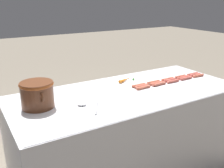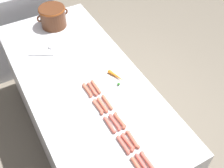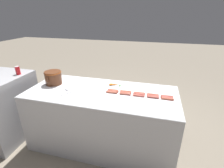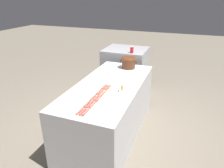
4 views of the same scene
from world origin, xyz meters
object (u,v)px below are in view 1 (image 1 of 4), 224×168
Objects in this scene: hot_dog_10 at (193,74)px; hot_dog_14 at (139,85)px; hot_dog_0 at (198,76)px; hot_dog_6 at (183,77)px; hot_dog_12 at (168,79)px; carrot at (126,80)px; hot_dog_5 at (195,75)px; hot_dog_7 at (170,80)px; hot_dog_9 at (142,86)px; serving_spoon at (87,106)px; bean_pot at (37,93)px; hot_dog_13 at (153,82)px; hot_dog_8 at (157,83)px; hot_dog_2 at (173,81)px; hot_dog_3 at (159,84)px; hot_dog_11 at (180,76)px; hot_dog_1 at (186,78)px; hot_dog_4 at (143,87)px.

hot_dog_14 is at bearing 90.10° from hot_dog_10.
hot_dog_14 is at bearing 84.28° from hot_dog_0.
hot_dog_6 is 0.18m from hot_dog_12.
hot_dog_0 is 0.87× the size of carrot.
hot_dog_5 is at bearing 11.90° from hot_dog_0.
hot_dog_0 is 0.36m from hot_dog_7.
hot_dog_9 is (0.00, 0.70, 0.00)m from hot_dog_5.
carrot reaches higher than hot_dog_7.
hot_dog_10 reaches higher than serving_spoon.
hot_dog_7 is 1.00× the size of hot_dog_9.
hot_dog_12 is 1.00× the size of hot_dog_14.
carrot is (0.26, 0.73, 0.00)m from hot_dog_0.
bean_pot reaches higher than hot_dog_5.
hot_dog_13 is (0.00, 0.18, 0.00)m from hot_dog_12.
hot_dog_8 is 1.00× the size of hot_dog_9.
hot_dog_2 is 0.18m from hot_dog_8.
hot_dog_7 is (0.04, 0.36, 0.00)m from hot_dog_0.
hot_dog_3 is at bearing -111.87° from hot_dog_14.
hot_dog_13 is 0.27m from carrot.
hot_dog_13 is (0.04, -0.17, 0.00)m from hot_dog_9.
hot_dog_11 is 1.00× the size of hot_dog_12.
hot_dog_5 is 0.62× the size of serving_spoon.
hot_dog_1 is at bearing -101.89° from hot_dog_13.
hot_dog_0 is 1.00× the size of hot_dog_5.
hot_dog_12 is (0.04, 0.34, 0.00)m from hot_dog_5.
hot_dog_6 and hot_dog_9 have the same top height.
carrot is (0.23, 0.55, 0.00)m from hot_dog_6.
serving_spoon is at bearing 98.53° from hot_dog_11.
hot_dog_13 is 0.50× the size of bean_pot.
hot_dog_5 is 1.32m from serving_spoon.
hot_dog_2 is at bearing -113.47° from hot_dog_13.
hot_dog_10 is at bearing -90.41° from hot_dog_11.
hot_dog_4 is 0.71m from hot_dog_5.
hot_dog_1 is at bearing -94.12° from hot_dog_9.
hot_dog_5 and hot_dog_14 have the same top height.
hot_dog_2 is 0.36m from hot_dog_4.
hot_dog_4 and hot_dog_6 have the same top height.
hot_dog_10 is 0.53m from hot_dog_13.
hot_dog_5 is at bearing -87.12° from hot_dog_4.
hot_dog_10 is at bearing -77.75° from hot_dog_2.
hot_dog_1 is 0.37m from hot_dog_13.
hot_dog_13 reaches higher than serving_spoon.
carrot reaches higher than hot_dog_6.
hot_dog_8 is 0.04m from hot_dog_13.
hot_dog_11 is (0.08, -0.17, 0.00)m from hot_dog_2.
hot_dog_5 is 1.00× the size of hot_dog_8.
hot_dog_4 is 1.00× the size of hot_dog_11.
hot_dog_2 and hot_dog_3 have the same top height.
carrot is (0.23, 0.37, 0.00)m from hot_dog_7.
hot_dog_5 is 0.04m from hot_dog_10.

